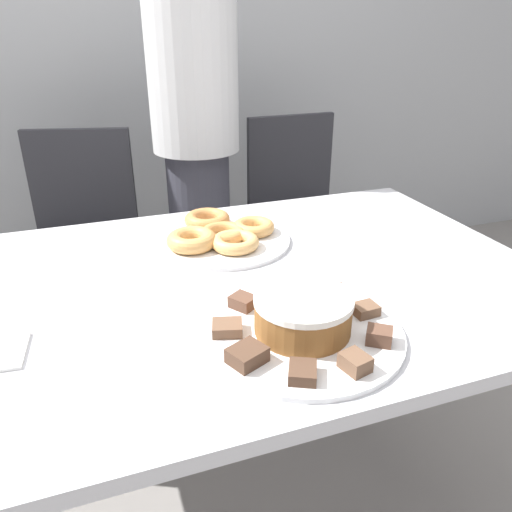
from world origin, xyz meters
The scene contains 23 objects.
ground_plane centered at (0.00, 0.00, 0.00)m, with size 12.00×12.00×0.00m, color gray.
wall_back centered at (0.00, 1.56, 1.30)m, with size 8.00×0.05×2.60m.
table centered at (0.00, 0.00, 0.65)m, with size 1.42×0.92×0.74m.
person_standing centered at (0.13, 0.86, 0.90)m, with size 0.32×0.32×1.69m.
office_chair_left centered at (-0.33, 0.91, 0.43)m, with size 0.54×0.54×0.90m.
office_chair_right centered at (0.59, 0.91, 0.43)m, with size 0.45×0.45×0.90m.
plate_cake centered at (0.06, -0.25, 0.75)m, with size 0.37×0.37×0.01m.
plate_donuts centered at (0.04, 0.20, 0.75)m, with size 0.34×0.34×0.01m.
frosted_cake centered at (0.06, -0.25, 0.79)m, with size 0.18×0.18×0.07m.
lamington_0 centered at (0.07, -0.11, 0.76)m, with size 0.05×0.06×0.02m.
lamington_1 centered at (-0.02, -0.14, 0.76)m, with size 0.06×0.06×0.02m.
lamington_2 centered at (-0.08, -0.21, 0.76)m, with size 0.06×0.06×0.02m.
lamington_3 centered at (-0.07, -0.31, 0.77)m, with size 0.07×0.07×0.03m.
lamington_4 centered at (0.00, -0.37, 0.76)m, with size 0.06×0.07×0.02m.
lamington_5 centered at (0.09, -0.38, 0.77)m, with size 0.05×0.05×0.03m.
lamington_6 centered at (0.17, -0.33, 0.77)m, with size 0.06×0.06×0.03m.
lamington_7 centered at (0.19, -0.24, 0.76)m, with size 0.05×0.04×0.02m.
lamington_8 centered at (0.15, -0.16, 0.76)m, with size 0.07×0.07×0.03m.
donut_0 centered at (0.04, 0.20, 0.77)m, with size 0.12×0.12×0.03m.
donut_1 centered at (0.02, 0.31, 0.77)m, with size 0.13×0.13×0.04m.
donut_2 centered at (-0.05, 0.18, 0.77)m, with size 0.12×0.12×0.04m.
donut_3 centered at (0.05, 0.14, 0.77)m, with size 0.12×0.12×0.03m.
donut_4 centered at (0.13, 0.22, 0.77)m, with size 0.11×0.11×0.03m.
Camera 1 is at (-0.28, -0.94, 1.26)m, focal length 35.00 mm.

